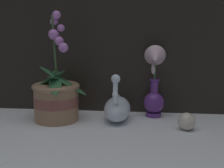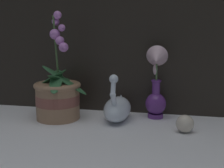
{
  "view_description": "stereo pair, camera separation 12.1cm",
  "coord_description": "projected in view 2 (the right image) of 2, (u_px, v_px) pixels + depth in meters",
  "views": [
    {
      "loc": [
        0.1,
        -1.05,
        0.37
      ],
      "look_at": [
        -0.02,
        0.13,
        0.15
      ],
      "focal_mm": 50.0,
      "sensor_mm": 36.0,
      "label": 1
    },
    {
      "loc": [
        0.22,
        -1.03,
        0.37
      ],
      "look_at": [
        -0.02,
        0.13,
        0.15
      ],
      "focal_mm": 50.0,
      "sensor_mm": 36.0,
      "label": 2
    }
  ],
  "objects": [
    {
      "name": "ground_plane",
      "position": [
        110.0,
        132.0,
        1.1
      ],
      "size": [
        2.8,
        2.8,
        0.0
      ],
      "primitive_type": "plane",
      "color": "white"
    },
    {
      "name": "glass_sphere",
      "position": [
        185.0,
        124.0,
        1.09
      ],
      "size": [
        0.06,
        0.06,
        0.06
      ],
      "color": "beige",
      "rests_on": "ground_plane"
    },
    {
      "name": "orchid_potted_plant",
      "position": [
        58.0,
        96.0,
        1.24
      ],
      "size": [
        0.24,
        0.25,
        0.42
      ],
      "color": "#9E7556",
      "rests_on": "ground_plane"
    },
    {
      "name": "blue_vase",
      "position": [
        156.0,
        86.0,
        1.24
      ],
      "size": [
        0.09,
        0.11,
        0.29
      ],
      "color": "#602D7F",
      "rests_on": "ground_plane"
    },
    {
      "name": "swan_figurine",
      "position": [
        118.0,
        108.0,
        1.23
      ],
      "size": [
        0.1,
        0.21,
        0.2
      ],
      "color": "silver",
      "rests_on": "ground_plane"
    }
  ]
}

